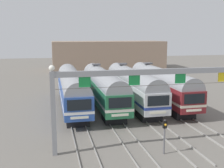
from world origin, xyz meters
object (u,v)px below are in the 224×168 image
at_px(commuter_train_blue, 72,87).
at_px(catenary_gantry, 158,86).
at_px(commuter_train_silver, 132,85).
at_px(commuter_train_maroon, 161,84).
at_px(yard_signal_mast, 165,130).
at_px(commuter_train_green, 103,86).

height_order(commuter_train_blue, catenary_gantry, catenary_gantry).
height_order(commuter_train_silver, commuter_train_maroon, same).
bearing_deg(commuter_train_blue, yard_signal_mast, -68.80).
bearing_deg(commuter_train_blue, commuter_train_maroon, 0.02).
xyz_separation_m(commuter_train_silver, commuter_train_maroon, (3.93, 0.00, 0.00)).
bearing_deg(commuter_train_blue, catenary_gantry, -66.41).
xyz_separation_m(commuter_train_green, commuter_train_maroon, (7.86, 0.00, 0.00)).
bearing_deg(catenary_gantry, yard_signal_mast, -90.00).
xyz_separation_m(commuter_train_blue, commuter_train_green, (3.93, 0.00, 0.00)).
relative_size(commuter_train_maroon, catenary_gantry, 1.06).
relative_size(commuter_train_blue, commuter_train_green, 1.00).
bearing_deg(catenary_gantry, commuter_train_maroon, 66.42).
bearing_deg(commuter_train_green, yard_signal_mast, -82.63).
relative_size(commuter_train_blue, commuter_train_silver, 1.00).
relative_size(commuter_train_blue, catenary_gantry, 1.06).
xyz_separation_m(commuter_train_blue, yard_signal_mast, (5.89, -15.19, -0.75)).
bearing_deg(catenary_gantry, commuter_train_blue, 113.59).
bearing_deg(commuter_train_green, commuter_train_maroon, 0.00).
relative_size(commuter_train_blue, yard_signal_mast, 6.55).
bearing_deg(commuter_train_green, commuter_train_silver, 0.00).
relative_size(commuter_train_silver, yard_signal_mast, 6.55).
relative_size(commuter_train_blue, commuter_train_maroon, 1.00).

